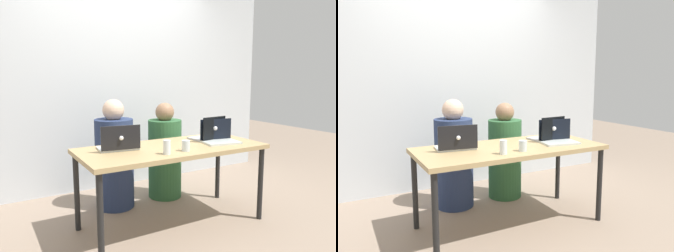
{
  "view_description": "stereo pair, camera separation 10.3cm",
  "coord_description": "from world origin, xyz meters",
  "views": [
    {
      "loc": [
        -1.51,
        -2.53,
        1.4
      ],
      "look_at": [
        0.0,
        0.08,
        0.94
      ],
      "focal_mm": 35.0,
      "sensor_mm": 36.0,
      "label": 1
    },
    {
      "loc": [
        -1.42,
        -2.58,
        1.4
      ],
      "look_at": [
        0.0,
        0.08,
        0.94
      ],
      "focal_mm": 35.0,
      "sensor_mm": 36.0,
      "label": 2
    }
  ],
  "objects": [
    {
      "name": "ground_plane",
      "position": [
        0.0,
        0.0,
        0.0
      ],
      "size": [
        12.0,
        12.0,
        0.0
      ],
      "primitive_type": "plane",
      "color": "gray"
    },
    {
      "name": "back_wall",
      "position": [
        0.0,
        1.38,
        1.33
      ],
      "size": [
        4.5,
        0.1,
        2.65
      ],
      "primitive_type": "cube",
      "color": "silver",
      "rests_on": "ground"
    },
    {
      "name": "desk",
      "position": [
        0.0,
        0.0,
        0.69
      ],
      "size": [
        1.71,
        0.76,
        0.76
      ],
      "color": "tan",
      "rests_on": "ground"
    },
    {
      "name": "person_on_left",
      "position": [
        -0.31,
        0.68,
        0.51
      ],
      "size": [
        0.48,
        0.48,
        1.16
      ],
      "rotation": [
        0.0,
        0.0,
        2.94
      ],
      "color": "navy",
      "rests_on": "ground"
    },
    {
      "name": "person_on_right",
      "position": [
        0.31,
        0.68,
        0.49
      ],
      "size": [
        0.43,
        0.43,
        1.1
      ],
      "rotation": [
        0.0,
        0.0,
        3.0
      ],
      "color": "#2E6136",
      "rests_on": "ground"
    },
    {
      "name": "laptop_back_right",
      "position": [
        0.48,
        0.09,
        0.81
      ],
      "size": [
        0.32,
        0.3,
        0.24
      ],
      "rotation": [
        0.0,
        0.0,
        3.24
      ],
      "color": "#B1B3B4",
      "rests_on": "desk"
    },
    {
      "name": "laptop_back_left",
      "position": [
        -0.48,
        0.11,
        0.8
      ],
      "size": [
        0.37,
        0.28,
        0.23
      ],
      "rotation": [
        0.0,
        0.0,
        3.02
      ],
      "color": "silver",
      "rests_on": "desk"
    },
    {
      "name": "laptop_front_right",
      "position": [
        0.49,
        -0.07,
        0.8
      ],
      "size": [
        0.37,
        0.28,
        0.22
      ],
      "rotation": [
        0.0,
        0.0,
        -0.16
      ],
      "color": "silver",
      "rests_on": "desk"
    },
    {
      "name": "water_glass_left",
      "position": [
        -0.19,
        -0.24,
        0.81
      ],
      "size": [
        0.06,
        0.06,
        0.12
      ],
      "color": "white",
      "rests_on": "desk"
    },
    {
      "name": "water_glass_center",
      "position": [
        0.01,
        -0.22,
        0.8
      ],
      "size": [
        0.07,
        0.07,
        0.09
      ],
      "color": "silver",
      "rests_on": "desk"
    }
  ]
}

